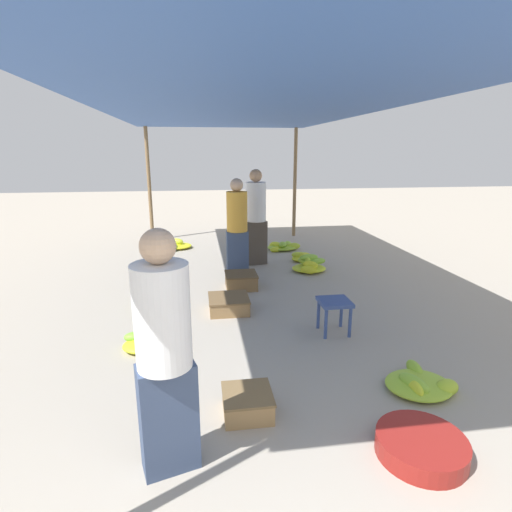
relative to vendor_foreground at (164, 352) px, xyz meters
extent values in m
cylinder|color=olive|center=(-0.83, 7.02, 0.44)|extent=(0.08, 0.08, 2.49)
cylinder|color=olive|center=(2.49, 7.02, 0.44)|extent=(0.08, 0.08, 2.49)
cube|color=#33569E|center=(0.83, 3.17, 1.70)|extent=(3.72, 8.10, 0.04)
cube|color=#384766|center=(0.00, 0.00, -0.45)|extent=(0.39, 0.28, 0.73)
cylinder|color=white|center=(0.00, 0.00, 0.23)|extent=(0.41, 0.41, 0.63)
sphere|color=tan|center=(0.00, 0.00, 0.65)|extent=(0.21, 0.21, 0.21)
cube|color=#384C84|center=(1.68, 1.74, -0.45)|extent=(0.34, 0.34, 0.04)
cylinder|color=#384C84|center=(1.55, 1.61, -0.64)|extent=(0.04, 0.04, 0.34)
cylinder|color=#384C84|center=(1.82, 1.61, -0.64)|extent=(0.04, 0.04, 0.34)
cylinder|color=#384C84|center=(1.55, 1.88, -0.64)|extent=(0.04, 0.04, 0.34)
cylinder|color=#384C84|center=(1.82, 1.88, -0.64)|extent=(0.04, 0.04, 0.34)
cylinder|color=maroon|center=(1.64, -0.14, -0.74)|extent=(0.59, 0.59, 0.13)
ellipsoid|color=#C1D12A|center=(-0.35, 6.33, -0.77)|extent=(0.22, 0.28, 0.09)
ellipsoid|color=#B8CE2B|center=(-0.45, 6.20, -0.74)|extent=(0.33, 0.36, 0.11)
ellipsoid|color=#BFD12A|center=(-0.24, 6.09, -0.67)|extent=(0.33, 0.27, 0.14)
ellipsoid|color=#91BE32|center=(-0.30, 5.85, -0.74)|extent=(0.25, 0.31, 0.15)
ellipsoid|color=#76B437|center=(-0.36, 6.08, -0.72)|extent=(0.27, 0.19, 0.14)
ellipsoid|color=yellow|center=(-0.24, 6.09, -0.76)|extent=(0.61, 0.53, 0.10)
ellipsoid|color=#7CB636|center=(-0.33, 1.71, -0.70)|extent=(0.24, 0.30, 0.11)
ellipsoid|color=#79B536|center=(-0.47, 1.74, -0.71)|extent=(0.23, 0.16, 0.10)
ellipsoid|color=#A1C52F|center=(-0.28, 1.69, -0.74)|extent=(0.27, 0.33, 0.14)
ellipsoid|color=#B0CB2D|center=(-0.38, 1.64, -0.55)|extent=(0.21, 0.26, 0.11)
ellipsoid|color=#C6D429|center=(-0.29, 1.74, -0.67)|extent=(0.24, 0.14, 0.14)
ellipsoid|color=yellow|center=(-0.38, 1.64, -0.76)|extent=(0.41, 0.36, 0.10)
ellipsoid|color=#95C031|center=(-0.37, 2.97, -0.75)|extent=(0.27, 0.17, 0.12)
ellipsoid|color=yellow|center=(-0.39, 2.90, -0.68)|extent=(0.27, 0.20, 0.14)
ellipsoid|color=#AFCA2D|center=(-0.43, 2.87, -0.70)|extent=(0.16, 0.35, 0.10)
ellipsoid|color=#C2D229|center=(-0.33, 2.98, -0.69)|extent=(0.35, 0.27, 0.13)
ellipsoid|color=#82B835|center=(-0.46, 2.83, -0.67)|extent=(0.12, 0.28, 0.09)
ellipsoid|color=#A3C62F|center=(-0.31, 2.89, -0.70)|extent=(0.17, 0.23, 0.10)
ellipsoid|color=#B4CC2C|center=(-0.37, 2.87, -0.76)|extent=(0.36, 0.31, 0.10)
ellipsoid|color=#83B935|center=(2.20, 4.10, -0.64)|extent=(0.32, 0.21, 0.11)
ellipsoid|color=yellow|center=(1.99, 3.87, -0.72)|extent=(0.28, 0.22, 0.13)
ellipsoid|color=#99C131|center=(2.00, 4.14, -0.65)|extent=(0.30, 0.34, 0.10)
ellipsoid|color=yellow|center=(2.02, 3.93, -0.74)|extent=(0.25, 0.21, 0.14)
ellipsoid|color=#A7C72E|center=(2.02, 4.09, -0.62)|extent=(0.12, 0.22, 0.12)
ellipsoid|color=yellow|center=(2.04, 3.93, -0.66)|extent=(0.27, 0.25, 0.14)
ellipsoid|color=#83B935|center=(2.05, 4.11, -0.58)|extent=(0.34, 0.15, 0.12)
ellipsoid|color=#C6D329|center=(2.06, 4.09, -0.76)|extent=(0.57, 0.50, 0.10)
ellipsoid|color=#C7D428|center=(2.10, 4.72, -0.71)|extent=(0.24, 0.32, 0.14)
ellipsoid|color=#B5CD2C|center=(2.02, 4.76, -0.70)|extent=(0.26, 0.22, 0.11)
ellipsoid|color=yellow|center=(2.17, 4.82, -0.74)|extent=(0.31, 0.22, 0.14)
ellipsoid|color=yellow|center=(2.18, 4.76, -0.75)|extent=(0.16, 0.28, 0.12)
ellipsoid|color=#B2CB2C|center=(2.18, 4.63, -0.74)|extent=(0.26, 0.20, 0.14)
ellipsoid|color=#C0D12A|center=(2.12, 4.72, -0.71)|extent=(0.26, 0.24, 0.12)
ellipsoid|color=#CBD628|center=(2.10, 4.72, -0.76)|extent=(0.38, 0.33, 0.10)
ellipsoid|color=#92BF32|center=(2.11, 0.77, -0.74)|extent=(0.11, 0.25, 0.13)
ellipsoid|color=#88BB34|center=(1.96, 0.52, -0.72)|extent=(0.22, 0.32, 0.13)
ellipsoid|color=#BFD12A|center=(1.95, 0.51, -0.73)|extent=(0.12, 0.30, 0.14)
ellipsoid|color=#B8CE2B|center=(1.98, 0.53, -0.72)|extent=(0.15, 0.28, 0.11)
ellipsoid|color=#A7C72E|center=(2.23, 0.47, -0.75)|extent=(0.25, 0.21, 0.13)
ellipsoid|color=#98C131|center=(2.03, 0.56, -0.76)|extent=(0.56, 0.49, 0.10)
ellipsoid|color=#8EBD33|center=(2.07, 5.77, -0.73)|extent=(0.20, 0.29, 0.13)
ellipsoid|color=#C4D329|center=(1.81, 5.65, -0.70)|extent=(0.28, 0.30, 0.11)
ellipsoid|color=#C6D329|center=(1.76, 5.47, -0.76)|extent=(0.30, 0.20, 0.11)
ellipsoid|color=#85B934|center=(1.91, 5.53, -0.67)|extent=(0.18, 0.25, 0.12)
ellipsoid|color=#99C231|center=(1.91, 5.71, -0.75)|extent=(0.15, 0.29, 0.12)
ellipsoid|color=#CDD628|center=(1.76, 5.82, -0.73)|extent=(0.24, 0.32, 0.09)
ellipsoid|color=#ACC92D|center=(2.14, 5.61, -0.74)|extent=(0.33, 0.16, 0.14)
ellipsoid|color=#9BC230|center=(1.92, 5.66, -0.76)|extent=(0.60, 0.53, 0.10)
cube|color=brown|center=(0.82, 3.41, -0.71)|extent=(0.45, 0.45, 0.20)
cube|color=brown|center=(0.82, 3.41, -0.60)|extent=(0.46, 0.46, 0.02)
cube|color=olive|center=(0.57, 2.54, -0.73)|extent=(0.49, 0.49, 0.17)
cube|color=brown|center=(0.57, 2.54, -0.63)|extent=(0.51, 0.51, 0.02)
cube|color=#9E7A4C|center=(0.55, 0.46, -0.73)|extent=(0.37, 0.37, 0.16)
cube|color=brown|center=(0.55, 0.46, -0.64)|extent=(0.38, 0.38, 0.02)
cube|color=#4C4238|center=(1.23, 4.69, -0.42)|extent=(0.40, 0.27, 0.78)
cylinder|color=white|center=(1.23, 4.69, 0.31)|extent=(0.42, 0.42, 0.68)
sphere|color=tan|center=(1.23, 4.69, 0.76)|extent=(0.22, 0.22, 0.22)
cube|color=#384766|center=(0.84, 4.09, -0.45)|extent=(0.35, 0.20, 0.73)
cylinder|color=gold|center=(0.84, 4.09, 0.23)|extent=(0.34, 0.34, 0.63)
sphere|color=tan|center=(0.84, 4.09, 0.65)|extent=(0.21, 0.21, 0.21)
camera|label=1|loc=(0.23, -2.21, 1.16)|focal=28.00mm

